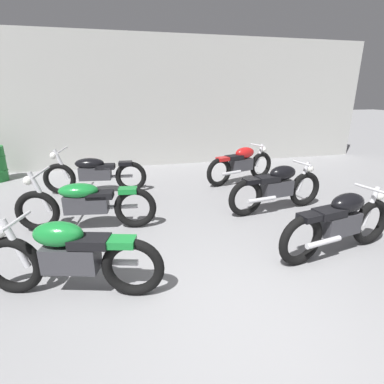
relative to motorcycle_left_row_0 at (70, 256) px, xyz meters
name	(u,v)px	position (x,y,z in m)	size (l,w,h in m)	color
ground_plane	(252,325)	(1.68, -0.90, -0.46)	(60.00, 60.00, 0.00)	gray
back_wall	(155,103)	(1.68, 5.94, 1.34)	(13.28, 0.24, 3.60)	#B2B2AD
motorcycle_left_row_0	(70,256)	(0.00, 0.00, 0.00)	(1.93, 0.69, 0.88)	black
motorcycle_left_row_1	(86,203)	(0.01, 1.66, -0.01)	(2.16, 0.68, 0.97)	black
motorcycle_left_row_2	(95,172)	(0.03, 3.55, -0.01)	(2.17, 0.68, 0.97)	black
motorcycle_right_row_0	(340,222)	(3.36, 0.07, 0.00)	(1.95, 0.63, 0.88)	black
motorcycle_right_row_1	(277,187)	(3.33, 1.66, 0.00)	(1.97, 0.57, 0.88)	black
motorcycle_right_row_2	(241,164)	(3.41, 3.55, 0.00)	(1.91, 0.75, 0.88)	black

